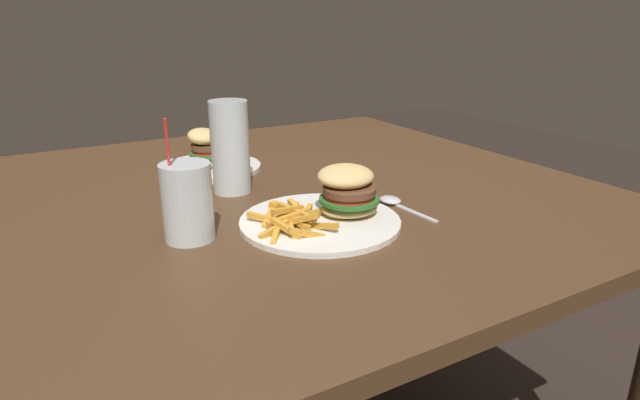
{
  "coord_description": "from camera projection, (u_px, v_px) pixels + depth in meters",
  "views": [
    {
      "loc": [
        -0.49,
        -0.98,
        1.1
      ],
      "look_at": [
        -0.06,
        -0.22,
        0.79
      ],
      "focal_mm": 30.0,
      "sensor_mm": 36.0,
      "label": 1
    }
  ],
  "objects": [
    {
      "name": "dining_table",
      "position": [
        293.0,
        225.0,
        1.18
      ],
      "size": [
        1.21,
        1.21,
        0.74
      ],
      "color": "#4C331E",
      "rests_on": "ground_plane"
    },
    {
      "name": "meal_plate_near",
      "position": [
        331.0,
        208.0,
        0.95
      ],
      "size": [
        0.28,
        0.28,
        0.1
      ],
      "color": "white",
      "rests_on": "dining_table"
    },
    {
      "name": "juice_glass",
      "position": [
        188.0,
        206.0,
        0.87
      ],
      "size": [
        0.08,
        0.08,
        0.2
      ],
      "color": "silver",
      "rests_on": "dining_table"
    },
    {
      "name": "beer_glass",
      "position": [
        230.0,
        148.0,
        1.09
      ],
      "size": [
        0.08,
        0.08,
        0.19
      ],
      "color": "silver",
      "rests_on": "dining_table"
    },
    {
      "name": "spoon",
      "position": [
        393.0,
        202.0,
        1.04
      ],
      "size": [
        0.04,
        0.15,
        0.01
      ],
      "rotation": [
        0.0,
        0.0,
        1.64
      ],
      "color": "silver",
      "rests_on": "dining_table"
    },
    {
      "name": "meal_plate_far",
      "position": [
        209.0,
        158.0,
        1.27
      ],
      "size": [
        0.24,
        0.24,
        0.1
      ],
      "color": "white",
      "rests_on": "dining_table"
    }
  ]
}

